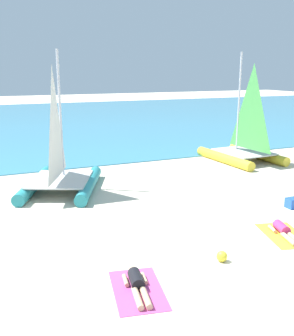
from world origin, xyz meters
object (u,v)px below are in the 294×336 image
(sailboat_teal, at_px, (60,171))
(towel_left, at_px, (138,290))
(sunbather_right, at_px, (283,230))
(cooler_box, at_px, (293,203))
(sunbather_left, at_px, (137,283))
(beach_ball, at_px, (222,256))
(towel_right, at_px, (284,235))
(sailboat_yellow, at_px, (243,146))

(sailboat_teal, height_order, towel_left, sailboat_teal)
(sailboat_teal, height_order, sunbather_right, sailboat_teal)
(sunbather_right, bearing_deg, cooler_box, 56.82)
(sailboat_teal, distance_m, towel_left, 8.25)
(sailboat_teal, bearing_deg, towel_left, -66.12)
(sunbather_left, xyz_separation_m, cooler_box, (7.19, 2.83, 0.05))
(beach_ball, bearing_deg, sailboat_teal, 108.28)
(cooler_box, bearing_deg, towel_right, -138.11)
(sailboat_yellow, xyz_separation_m, beach_ball, (-7.57, -9.37, -0.71))
(sailboat_yellow, height_order, beach_ball, sailboat_yellow)
(sailboat_teal, xyz_separation_m, sunbather_left, (0.07, -8.14, -0.71))
(sailboat_yellow, distance_m, cooler_box, 7.50)
(beach_ball, xyz_separation_m, cooler_box, (4.68, 2.47, 0.04))
(sailboat_teal, bearing_deg, sailboat_yellow, 32.34)
(sailboat_teal, distance_m, cooler_box, 9.02)
(towel_right, relative_size, beach_ball, 6.61)
(sailboat_yellow, relative_size, sunbather_left, 3.66)
(sailboat_teal, relative_size, towel_left, 2.96)
(sunbather_right, height_order, beach_ball, sunbather_right)
(sailboat_yellow, relative_size, cooler_box, 11.45)
(sailboat_yellow, xyz_separation_m, towel_right, (-4.90, -8.70, -0.85))
(sailboat_teal, distance_m, sunbather_left, 8.17)
(towel_left, relative_size, sunbather_left, 1.22)
(towel_right, bearing_deg, beach_ball, -165.92)
(sunbather_right, bearing_deg, sailboat_yellow, 76.23)
(towel_left, height_order, cooler_box, cooler_box)
(towel_left, distance_m, sunbather_left, 0.14)
(towel_right, distance_m, sunbather_right, 0.14)
(towel_right, bearing_deg, sunbather_left, -168.83)
(beach_ball, bearing_deg, towel_right, 14.08)
(sunbather_left, relative_size, towel_right, 0.82)
(sailboat_yellow, distance_m, towel_left, 14.08)
(sailboat_teal, relative_size, towel_right, 2.96)
(sailboat_teal, height_order, sailboat_yellow, sailboat_yellow)
(towel_right, bearing_deg, sunbather_right, 74.29)
(sunbather_left, relative_size, cooler_box, 3.13)
(towel_left, bearing_deg, towel_right, 11.84)
(cooler_box, bearing_deg, sunbather_left, -158.53)
(sailboat_teal, xyz_separation_m, sailboat_yellow, (10.14, 1.58, 0.02))
(sailboat_teal, distance_m, beach_ball, 8.23)
(towel_left, xyz_separation_m, sunbather_left, (0.01, 0.07, 0.13))
(sailboat_yellow, bearing_deg, sunbather_right, -122.41)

